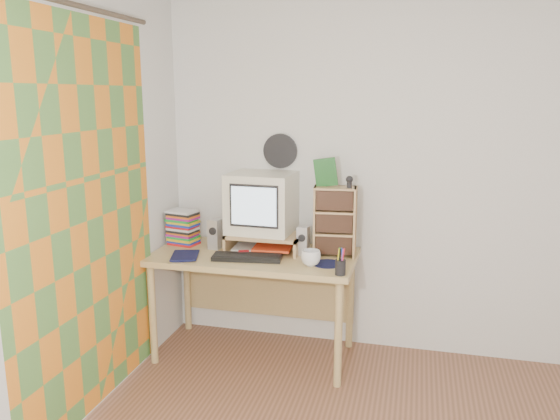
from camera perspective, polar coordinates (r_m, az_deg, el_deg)
The scene contains 20 objects.
back_wall at distance 3.88m, azimuth 13.54°, elevation 3.05°, with size 3.50×3.50×0.00m, color silver.
left_wall at distance 2.81m, azimuth -25.71°, elevation -1.19°, with size 3.50×3.50×0.00m, color silver.
curtain at distance 3.18m, azimuth -19.51°, elevation -1.10°, with size 2.20×2.20×0.00m, color orange.
wall_disc at distance 3.96m, azimuth 0.02°, elevation 6.19°, with size 0.25×0.25×0.02m, color black.
desk at distance 3.89m, azimuth -2.47°, elevation -6.25°, with size 1.40×0.70×0.75m.
monitor_riser at distance 3.84m, azimuth -1.62°, elevation -2.90°, with size 0.52×0.30×0.12m.
crt_monitor at distance 3.84m, azimuth -1.99°, elevation 0.73°, with size 0.44×0.44×0.42m, color silver.
speaker_left at distance 3.91m, azimuth -6.82°, elevation -2.51°, with size 0.08×0.08×0.22m, color #B0B0B5.
speaker_right at distance 3.74m, azimuth 2.42°, elevation -3.23°, with size 0.07×0.07×0.20m, color #B0B0B5.
keyboard at distance 3.66m, azimuth -3.45°, elevation -4.95°, with size 0.46×0.15×0.03m, color black.
dvd_stack at distance 4.05m, azimuth -10.14°, elevation -1.58°, with size 0.20×0.14×0.29m, color brown, non-canonical shape.
cd_rack at distance 3.72m, azimuth 5.72°, elevation -1.18°, with size 0.28×0.15×0.47m, color tan.
mug at distance 3.53m, azimuth 3.24°, elevation -5.02°, with size 0.13×0.13×0.10m, color white.
diary at distance 3.77m, azimuth -11.23°, elevation -4.57°, with size 0.21×0.16×0.04m, color #0E1035.
mousepad at distance 3.58m, azimuth 4.98°, elevation -5.62°, with size 0.20×0.20×0.00m, color black.
pen_cup at distance 3.36m, azimuth 6.33°, elevation -5.68°, with size 0.07×0.07×0.13m, color black, non-canonical shape.
papers at distance 3.85m, azimuth -1.86°, elevation -4.02°, with size 0.30×0.22×0.04m, color beige, non-canonical shape.
red_box at distance 3.74m, azimuth -3.82°, elevation -4.55°, with size 0.07×0.05×0.04m, color #AD1219.
game_box at distance 3.69m, azimuth 4.80°, elevation 3.95°, with size 0.15×0.03×0.19m, color #17521A.
webcam at distance 3.64m, azimuth 7.26°, elevation 2.93°, with size 0.05×0.05×0.08m, color black, non-canonical shape.
Camera 1 is at (0.04, -2.09, 1.84)m, focal length 35.00 mm.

